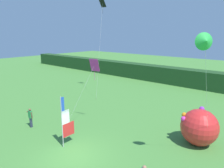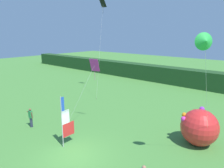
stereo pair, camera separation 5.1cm
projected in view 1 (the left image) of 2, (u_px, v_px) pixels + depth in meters
The scene contains 8 objects.
ground_plane at pixel (74, 156), 13.12m from camera, with size 120.00×120.00×0.00m, color #478438.
distant_treeline at pixel (197, 79), 29.68m from camera, with size 80.00×2.40×2.55m, color #1E421E.
banner_flag at pixel (66, 122), 14.00m from camera, with size 0.06×1.03×3.66m.
person_near_banner at pixel (31, 117), 17.02m from camera, with size 0.55×0.48×1.65m.
inflatable_balloon at pixel (199, 127), 14.29m from camera, with size 2.57×2.57×2.67m.
kite_green_delta_0 at pixel (205, 42), 9.62m from camera, with size 0.90×4.18×7.74m.
kite_magenta_diamond_1 at pixel (94, 67), 16.83m from camera, with size 1.66×2.64×5.66m.
kite_black_diamond_2 at pixel (102, 8), 25.15m from camera, with size 1.97×3.34×11.73m.
Camera 1 is at (9.41, -7.27, 7.62)m, focal length 32.85 mm.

